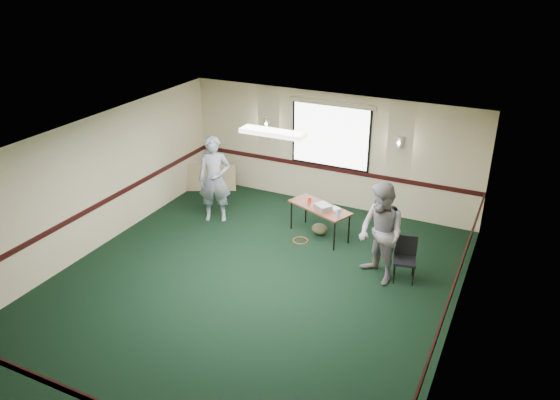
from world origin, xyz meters
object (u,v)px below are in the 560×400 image
at_px(folding_table, 320,209).
at_px(person_right, 381,234).
at_px(person_left, 215,179).
at_px(projector, 323,207).
at_px(conference_chair, 405,255).

distance_m(folding_table, person_right, 1.97).
distance_m(person_left, person_right, 4.09).
bearing_deg(projector, person_left, -141.81).
bearing_deg(person_right, conference_chair, 69.77).
bearing_deg(person_left, conference_chair, -31.81).
xyz_separation_m(projector, person_right, (1.50, -1.00, 0.21)).
xyz_separation_m(person_left, person_right, (4.01, -0.82, -0.03)).
bearing_deg(person_right, projector, -176.15).
distance_m(conference_chair, person_left, 4.49).
relative_size(conference_chair, person_right, 0.43).
height_order(folding_table, projector, projector).
height_order(conference_chair, person_right, person_right).
height_order(projector, person_right, person_right).
distance_m(conference_chair, person_right, 0.68).
height_order(projector, person_left, person_left).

